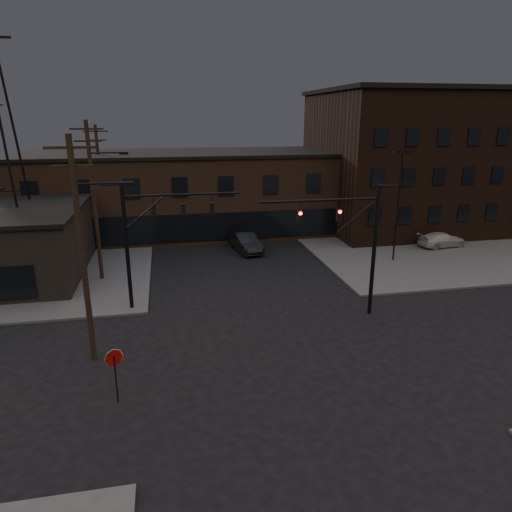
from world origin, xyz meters
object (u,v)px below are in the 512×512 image
Objects in this scene: traffic_signal_far at (147,232)px; stop_sign at (114,363)px; traffic_signal_near at (357,237)px; parked_car_lot_a at (352,227)px; parked_car_lot_b at (442,240)px; car_crossing at (246,242)px.

traffic_signal_far is 10.55m from stop_sign.
parked_car_lot_a is (7.62, 18.29, -4.00)m from traffic_signal_near.
traffic_signal_far is 27.82m from parked_car_lot_b.
stop_sign is at bearing -122.73° from car_crossing.
stop_sign is at bearing -97.32° from traffic_signal_far.
car_crossing is (8.07, 11.44, -4.18)m from traffic_signal_far.
parked_car_lot_b is at bearing 41.52° from traffic_signal_near.
car_crossing is at bearing 54.82° from traffic_signal_far.
parked_car_lot_a is 0.90× the size of car_crossing.
car_crossing is at bearing 120.98° from parked_car_lot_a.
traffic_signal_far is (-12.07, 3.50, 0.08)m from traffic_signal_near.
traffic_signal_far is 14.61m from car_crossing.
traffic_signal_far is 24.97m from parked_car_lot_a.
car_crossing is (-17.97, 2.58, 0.02)m from parked_car_lot_b.
parked_car_lot_b is (6.34, -5.93, -0.12)m from parked_car_lot_a.
parked_car_lot_b is 0.90× the size of car_crossing.
stop_sign reaches higher than parked_car_lot_b.
parked_car_lot_a is 1.01× the size of parked_car_lot_b.
traffic_signal_near is 1.58× the size of car_crossing.
stop_sign is 0.54× the size of parked_car_lot_b.
parked_car_lot_a is (19.70, 14.79, -4.08)m from traffic_signal_far.
traffic_signal_far is at bearing 101.44° from parked_car_lot_b.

